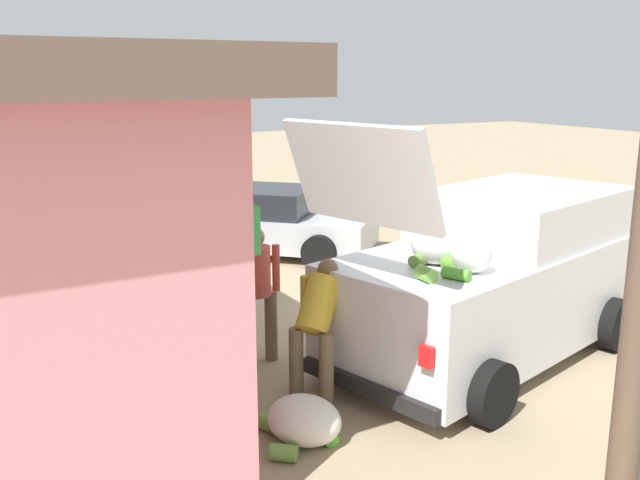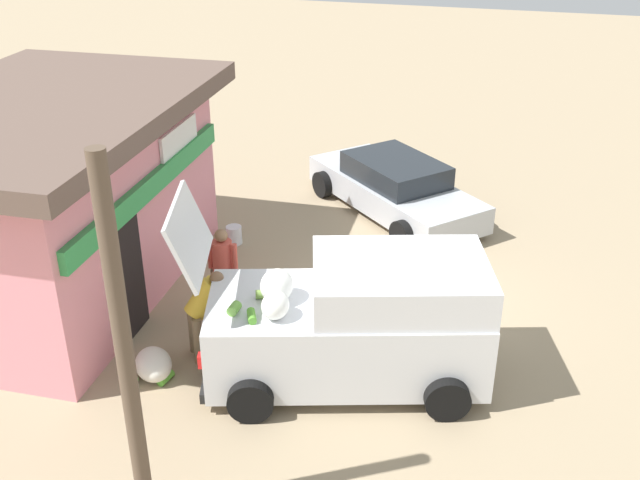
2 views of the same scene
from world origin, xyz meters
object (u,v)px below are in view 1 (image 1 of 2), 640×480
Objects in this scene: customer_bending at (317,321)px; parked_sedan at (254,221)px; paint_bucket at (135,298)px; vendor_standing at (256,285)px; unloaded_banana_pile at (303,422)px; delivery_van at (491,277)px.

parked_sedan is at bearing -17.25° from customer_bending.
parked_sedan is 11.80× the size of paint_bucket.
vendor_standing reaches higher than customer_bending.
unloaded_banana_pile is at bearing 143.69° from customer_bending.
vendor_standing is 1.11× the size of customer_bending.
unloaded_banana_pile is at bearing 160.40° from parked_sedan.
parked_sedan is at bearing -50.04° from paint_bucket.
delivery_van is 3.26× the size of customer_bending.
delivery_van reaches higher than unloaded_banana_pile.
delivery_van is 1.07× the size of parked_sedan.
vendor_standing is (-4.91, 2.05, 0.35)m from parked_sedan.
delivery_van is at bearing -113.98° from vendor_standing.
paint_bucket is at bearing 5.40° from unloaded_banana_pile.
parked_sedan is 7.30m from unloaded_banana_pile.
paint_bucket is (3.63, 3.34, -0.79)m from delivery_van.
delivery_van is 6.07m from parked_sedan.
paint_bucket is (3.73, 0.96, -0.68)m from customer_bending.
delivery_van is 2.77m from vendor_standing.
parked_sedan is 3.76m from paint_bucket.
vendor_standing is (1.12, 2.53, -0.04)m from delivery_van.
customer_bending reaches higher than parked_sedan.
delivery_van is at bearing -74.06° from unloaded_banana_pile.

